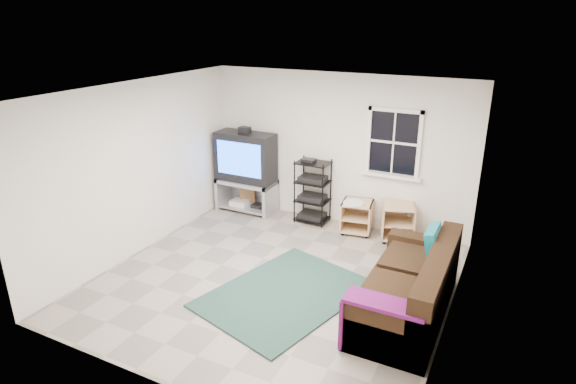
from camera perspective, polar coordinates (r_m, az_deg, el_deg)
The scene contains 8 objects.
room at distance 7.92m, azimuth 12.36°, elevation 5.22°, with size 4.60×4.62×4.60m.
tv_unit at distance 8.84m, azimuth -4.98°, elevation 3.15°, with size 1.09×0.54×1.60m.
av_rack at distance 8.44m, azimuth 2.92°, elevation -0.38°, with size 0.57×0.41×1.14m.
side_table_left at distance 8.06m, azimuth 12.83°, elevation -3.26°, with size 0.64×0.64×0.60m.
side_table_right at distance 8.18m, azimuth 8.17°, elevation -2.61°, with size 0.57×0.57×0.57m.
sofa at distance 6.13m, azimuth 14.22°, elevation -11.19°, with size 0.93×2.11×0.96m.
shag_rug at distance 6.48m, azimuth -0.36°, elevation -11.99°, with size 1.55×2.12×0.03m, color black.
paper_bag at distance 9.22m, azimuth -4.76°, elevation -0.55°, with size 0.28×0.18×0.40m, color #987044.
Camera 1 is at (2.79, -5.17, 3.48)m, focal length 30.00 mm.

